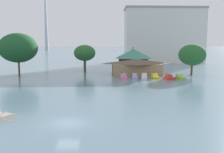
{
  "coord_description": "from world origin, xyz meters",
  "views": [
    {
      "loc": [
        3.71,
        -27.31,
        8.66
      ],
      "look_at": [
        5.74,
        18.95,
        2.75
      ],
      "focal_mm": 40.54,
      "sensor_mm": 36.0,
      "label": 1
    }
  ],
  "objects_px": {
    "pedal_boat_lime": "(180,77)",
    "shoreline_tree_right": "(192,55)",
    "shoreline_tree_tall_left": "(18,48)",
    "distant_broadcast_tower": "(45,1)",
    "boathouse": "(136,67)",
    "shoreline_tree_mid": "(85,53)",
    "pedal_boat_yellow": "(155,77)",
    "pedal_boat_red": "(169,77)",
    "green_roof_pavilion": "(133,59)",
    "pedal_boat_white": "(144,77)",
    "background_building_block": "(164,35)",
    "pedal_boat_lavender": "(135,77)",
    "pedal_boat_pink": "(124,77)"
  },
  "relations": [
    {
      "from": "pedal_boat_red",
      "to": "shoreline_tree_mid",
      "type": "bearing_deg",
      "value": -149.58
    },
    {
      "from": "green_roof_pavilion",
      "to": "boathouse",
      "type": "bearing_deg",
      "value": -89.77
    },
    {
      "from": "pedal_boat_lavender",
      "to": "pedal_boat_lime",
      "type": "bearing_deg",
      "value": 89.72
    },
    {
      "from": "distant_broadcast_tower",
      "to": "shoreline_tree_mid",
      "type": "bearing_deg",
      "value": -76.06
    },
    {
      "from": "shoreline_tree_tall_left",
      "to": "distant_broadcast_tower",
      "type": "distance_m",
      "value": 334.28
    },
    {
      "from": "boathouse",
      "to": "shoreline_tree_mid",
      "type": "xyz_separation_m",
      "value": [
        -15.15,
        9.43,
        3.54
      ]
    },
    {
      "from": "pedal_boat_pink",
      "to": "shoreline_tree_right",
      "type": "xyz_separation_m",
      "value": [
        19.96,
        7.21,
        5.24
      ]
    },
    {
      "from": "pedal_boat_yellow",
      "to": "pedal_boat_lime",
      "type": "xyz_separation_m",
      "value": [
        5.95,
        -1.61,
        -0.02
      ]
    },
    {
      "from": "pedal_boat_lime",
      "to": "shoreline_tree_right",
      "type": "xyz_separation_m",
      "value": [
        5.92,
        8.03,
        5.29
      ]
    },
    {
      "from": "pedal_boat_pink",
      "to": "pedal_boat_white",
      "type": "height_order",
      "value": "pedal_boat_white"
    },
    {
      "from": "pedal_boat_lime",
      "to": "green_roof_pavilion",
      "type": "relative_size",
      "value": 0.26
    },
    {
      "from": "pedal_boat_lavender",
      "to": "pedal_boat_white",
      "type": "distance_m",
      "value": 2.42
    },
    {
      "from": "shoreline_tree_tall_left",
      "to": "background_building_block",
      "type": "relative_size",
      "value": 0.32
    },
    {
      "from": "pedal_boat_white",
      "to": "shoreline_tree_tall_left",
      "type": "relative_size",
      "value": 0.21
    },
    {
      "from": "shoreline_tree_right",
      "to": "pedal_boat_yellow",
      "type": "bearing_deg",
      "value": -151.59
    },
    {
      "from": "pedal_boat_pink",
      "to": "pedal_boat_lime",
      "type": "xyz_separation_m",
      "value": [
        14.04,
        -0.82,
        -0.05
      ]
    },
    {
      "from": "shoreline_tree_mid",
      "to": "shoreline_tree_right",
      "type": "height_order",
      "value": "shoreline_tree_right"
    },
    {
      "from": "pedal_boat_yellow",
      "to": "shoreline_tree_tall_left",
      "type": "distance_m",
      "value": 37.87
    },
    {
      "from": "boathouse",
      "to": "shoreline_tree_right",
      "type": "bearing_deg",
      "value": -3.45
    },
    {
      "from": "shoreline_tree_mid",
      "to": "distant_broadcast_tower",
      "type": "xyz_separation_m",
      "value": [
        -77.6,
        312.61,
        67.56
      ]
    },
    {
      "from": "pedal_boat_lavender",
      "to": "pedal_boat_red",
      "type": "xyz_separation_m",
      "value": [
        8.45,
        -1.23,
        -0.02
      ]
    },
    {
      "from": "pedal_boat_white",
      "to": "distant_broadcast_tower",
      "type": "bearing_deg",
      "value": -151.95
    },
    {
      "from": "pedal_boat_red",
      "to": "shoreline_tree_right",
      "type": "xyz_separation_m",
      "value": [
        8.65,
        8.28,
        5.22
      ]
    },
    {
      "from": "pedal_boat_yellow",
      "to": "shoreline_tree_tall_left",
      "type": "relative_size",
      "value": 0.26
    },
    {
      "from": "pedal_boat_yellow",
      "to": "green_roof_pavilion",
      "type": "distance_m",
      "value": 14.89
    },
    {
      "from": "pedal_boat_red",
      "to": "distant_broadcast_tower",
      "type": "distance_m",
      "value": 353.55
    },
    {
      "from": "pedal_boat_red",
      "to": "boathouse",
      "type": "relative_size",
      "value": 0.23
    },
    {
      "from": "pedal_boat_red",
      "to": "green_roof_pavilion",
      "type": "xyz_separation_m",
      "value": [
        -6.98,
        15.81,
        3.53
      ]
    },
    {
      "from": "pedal_boat_lime",
      "to": "shoreline_tree_right",
      "type": "bearing_deg",
      "value": 125.3
    },
    {
      "from": "pedal_boat_white",
      "to": "shoreline_tree_mid",
      "type": "height_order",
      "value": "shoreline_tree_mid"
    },
    {
      "from": "shoreline_tree_tall_left",
      "to": "shoreline_tree_mid",
      "type": "height_order",
      "value": "shoreline_tree_tall_left"
    },
    {
      "from": "shoreline_tree_tall_left",
      "to": "pedal_boat_white",
      "type": "bearing_deg",
      "value": -13.2
    },
    {
      "from": "pedal_boat_yellow",
      "to": "pedal_boat_red",
      "type": "relative_size",
      "value": 0.9
    },
    {
      "from": "pedal_boat_white",
      "to": "shoreline_tree_right",
      "type": "height_order",
      "value": "shoreline_tree_right"
    },
    {
      "from": "pedal_boat_lavender",
      "to": "shoreline_tree_tall_left",
      "type": "xyz_separation_m",
      "value": [
        -31.24,
        7.83,
        7.16
      ]
    },
    {
      "from": "pedal_boat_white",
      "to": "green_roof_pavilion",
      "type": "xyz_separation_m",
      "value": [
        -0.96,
        14.65,
        3.49
      ]
    },
    {
      "from": "shoreline_tree_right",
      "to": "distant_broadcast_tower",
      "type": "bearing_deg",
      "value": 108.55
    },
    {
      "from": "pedal_boat_white",
      "to": "distant_broadcast_tower",
      "type": "height_order",
      "value": "distant_broadcast_tower"
    },
    {
      "from": "pedal_boat_pink",
      "to": "pedal_boat_lavender",
      "type": "distance_m",
      "value": 2.87
    },
    {
      "from": "pedal_boat_pink",
      "to": "pedal_boat_yellow",
      "type": "xyz_separation_m",
      "value": [
        8.09,
        0.79,
        -0.03
      ]
    },
    {
      "from": "distant_broadcast_tower",
      "to": "shoreline_tree_tall_left",
      "type": "bearing_deg",
      "value": -79.45
    },
    {
      "from": "shoreline_tree_right",
      "to": "distant_broadcast_tower",
      "type": "relative_size",
      "value": 0.05
    },
    {
      "from": "boathouse",
      "to": "shoreline_tree_right",
      "type": "relative_size",
      "value": 1.68
    },
    {
      "from": "pedal_boat_lime",
      "to": "shoreline_tree_right",
      "type": "height_order",
      "value": "shoreline_tree_right"
    },
    {
      "from": "pedal_boat_pink",
      "to": "green_roof_pavilion",
      "type": "distance_m",
      "value": 15.76
    },
    {
      "from": "shoreline_tree_tall_left",
      "to": "pedal_boat_pink",
      "type": "bearing_deg",
      "value": -15.71
    },
    {
      "from": "pedal_boat_lime",
      "to": "background_building_block",
      "type": "relative_size",
      "value": 0.08
    },
    {
      "from": "green_roof_pavilion",
      "to": "shoreline_tree_mid",
      "type": "bearing_deg",
      "value": 169.38
    },
    {
      "from": "pedal_boat_pink",
      "to": "pedal_boat_red",
      "type": "height_order",
      "value": "pedal_boat_pink"
    },
    {
      "from": "green_roof_pavilion",
      "to": "shoreline_tree_right",
      "type": "relative_size",
      "value": 1.3
    }
  ]
}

